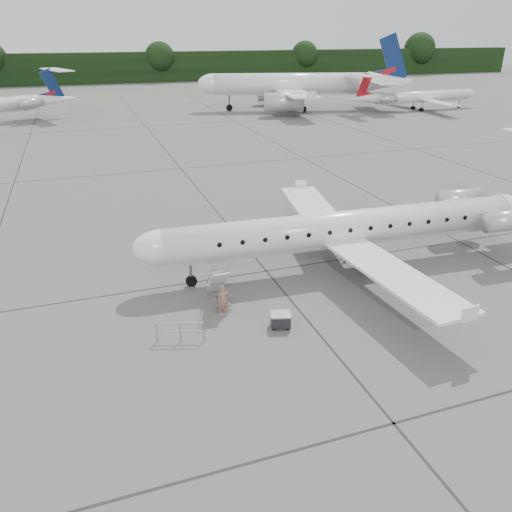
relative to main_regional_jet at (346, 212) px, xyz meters
name	(u,v)px	position (x,y,z in m)	size (l,w,h in m)	color
ground	(372,294)	(-0.10, -3.72, -3.60)	(320.00, 320.00, 0.00)	#555553
treeline	(125,68)	(-0.10, 126.28, 0.40)	(260.00, 4.00, 8.00)	black
main_regional_jet	(346,212)	(0.00, 0.00, 0.00)	(28.08, 20.22, 7.20)	silver
airstair	(218,283)	(-8.46, -1.77, -2.47)	(0.85, 2.37, 2.26)	silver
passenger	(223,300)	(-8.54, -3.10, -2.78)	(0.60, 0.39, 1.63)	#8E5E4D
safety_railing	(180,332)	(-11.13, -4.81, -3.10)	(2.20, 0.08, 1.00)	gray
baggage_cart	(281,320)	(-6.22, -5.21, -3.19)	(0.94, 0.76, 0.81)	black
bg_narrowbody	(292,73)	(22.95, 62.54, 2.85)	(35.96, 25.89, 12.91)	silver
bg_regional_right	(424,91)	(45.69, 54.75, -0.25)	(25.54, 18.39, 6.70)	silver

